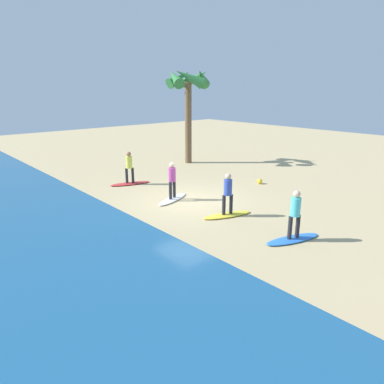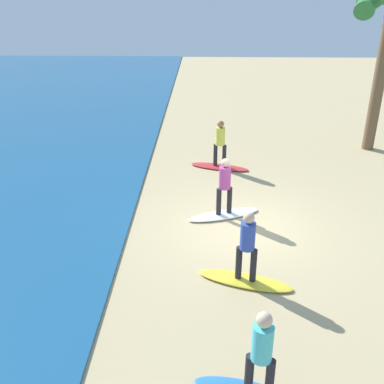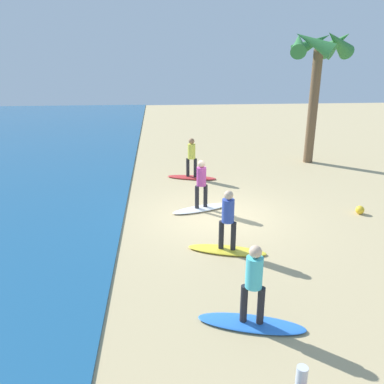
{
  "view_description": "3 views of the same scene",
  "coord_description": "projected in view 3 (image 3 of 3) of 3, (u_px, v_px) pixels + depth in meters",
  "views": [
    {
      "loc": [
        -11.41,
        9.75,
        4.89
      ],
      "look_at": [
        -1.39,
        1.01,
        0.94
      ],
      "focal_mm": 33.06,
      "sensor_mm": 36.0,
      "label": 1
    },
    {
      "loc": [
        -10.46,
        1.02,
        5.99
      ],
      "look_at": [
        -0.38,
        1.3,
        1.21
      ],
      "focal_mm": 41.65,
      "sensor_mm": 36.0,
      "label": 2
    },
    {
      "loc": [
        -11.69,
        1.83,
        4.99
      ],
      "look_at": [
        -0.84,
        0.87,
        1.16
      ],
      "focal_mm": 36.73,
      "sensor_mm": 36.0,
      "label": 3
    }
  ],
  "objects": [
    {
      "name": "surfer_red",
      "position": [
        192.0,
        155.0,
        16.36
      ],
      "size": [
        0.32,
        0.45,
        1.64
      ],
      "color": "#232328",
      "rests_on": "surfboard_red"
    },
    {
      "name": "beach_ball",
      "position": [
        360.0,
        210.0,
        12.95
      ],
      "size": [
        0.28,
        0.28,
        0.28
      ],
      "primitive_type": "sphere",
      "color": "yellow",
      "rests_on": "ground"
    },
    {
      "name": "surfer_yellow",
      "position": [
        228.0,
        216.0,
        10.16
      ],
      "size": [
        0.32,
        0.45,
        1.64
      ],
      "color": "#232328",
      "rests_on": "surfboard_yellow"
    },
    {
      "name": "palm_tree",
      "position": [
        318.0,
        56.0,
        17.65
      ],
      "size": [
        2.88,
        3.03,
        6.17
      ],
      "color": "brown",
      "rests_on": "ground"
    },
    {
      "name": "ground_plane",
      "position": [
        216.0,
        216.0,
        12.8
      ],
      "size": [
        60.0,
        60.0,
        0.0
      ],
      "primitive_type": "plane",
      "color": "tan"
    },
    {
      "name": "surfboard_red",
      "position": [
        192.0,
        177.0,
        16.69
      ],
      "size": [
        1.13,
        2.17,
        0.09
      ],
      "primitive_type": "ellipsoid",
      "rotation": [
        0.0,
        0.0,
        1.29
      ],
      "color": "red",
      "rests_on": "ground"
    },
    {
      "name": "surfer_white",
      "position": [
        201.0,
        181.0,
        13.0
      ],
      "size": [
        0.32,
        0.44,
        1.64
      ],
      "color": "#232328",
      "rests_on": "surfboard_white"
    },
    {
      "name": "surfboard_white",
      "position": [
        201.0,
        208.0,
        13.33
      ],
      "size": [
        1.25,
        2.16,
        0.09
      ],
      "primitive_type": "ellipsoid",
      "rotation": [
        0.0,
        0.0,
        1.92
      ],
      "color": "white",
      "rests_on": "ground"
    },
    {
      "name": "surfboard_yellow",
      "position": [
        227.0,
        250.0,
        10.49
      ],
      "size": [
        1.15,
        2.17,
        0.09
      ],
      "primitive_type": "ellipsoid",
      "rotation": [
        0.0,
        0.0,
        1.27
      ],
      "color": "yellow",
      "rests_on": "ground"
    },
    {
      "name": "surfboard_blue",
      "position": [
        251.0,
        323.0,
        7.63
      ],
      "size": [
        1.12,
        2.17,
        0.09
      ],
      "primitive_type": "ellipsoid",
      "rotation": [
        0.0,
        0.0,
        1.29
      ],
      "color": "blue",
      "rests_on": "ground"
    },
    {
      "name": "surfer_blue",
      "position": [
        254.0,
        279.0,
        7.3
      ],
      "size": [
        0.32,
        0.45,
        1.64
      ],
      "color": "#232328",
      "rests_on": "surfboard_blue"
    }
  ]
}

